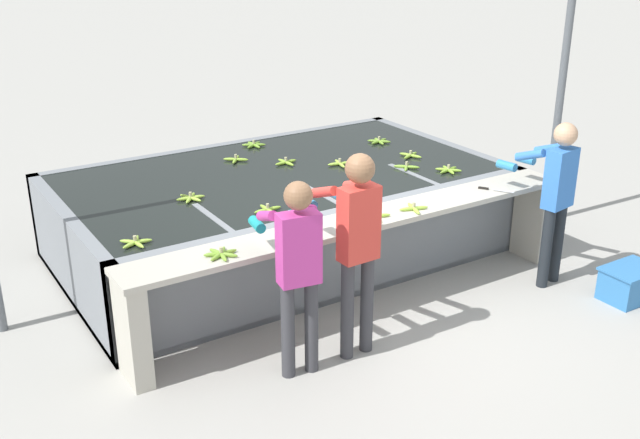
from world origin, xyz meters
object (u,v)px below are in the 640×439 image
(banana_bunch_floating_3, at_px, (191,198))
(banana_bunch_floating_7, at_px, (357,184))
(banana_bunch_floating_5, at_px, (411,155))
(banana_bunch_ledge_0, at_px, (221,254))
(banana_bunch_floating_6, at_px, (448,170))
(banana_bunch_floating_9, at_px, (407,167))
(banana_bunch_floating_10, at_px, (286,162))
(banana_bunch_floating_0, at_px, (379,141))
(knife_0, at_px, (295,233))
(banana_bunch_floating_11, at_px, (254,145))
(worker_2, at_px, (556,189))
(banana_bunch_floating_4, at_px, (268,210))
(banana_bunch_floating_1, at_px, (236,159))
(worker_1, at_px, (356,236))
(banana_bunch_ledge_1, at_px, (376,216))
(banana_bunch_floating_8, at_px, (135,242))
(support_post_right, at_px, (561,90))
(crate, at_px, (630,283))
(worker_0, at_px, (297,261))
(knife_1, at_px, (491,189))
(banana_bunch_ledge_2, at_px, (414,208))
(banana_bunch_floating_2, at_px, (340,163))

(banana_bunch_floating_3, height_order, banana_bunch_floating_7, same)
(banana_bunch_floating_5, bearing_deg, banana_bunch_ledge_0, -156.20)
(banana_bunch_floating_3, relative_size, banana_bunch_floating_6, 1.00)
(banana_bunch_floating_9, bearing_deg, banana_bunch_floating_10, 140.72)
(banana_bunch_floating_0, xyz_separation_m, banana_bunch_floating_9, (-0.35, -0.96, 0.00))
(banana_bunch_floating_5, xyz_separation_m, knife_0, (-2.24, -1.23, -0.01))
(banana_bunch_floating_5, distance_m, banana_bunch_floating_11, 1.85)
(banana_bunch_ledge_0, distance_m, knife_0, 0.73)
(worker_2, distance_m, banana_bunch_floating_4, 2.77)
(banana_bunch_floating_1, distance_m, banana_bunch_floating_6, 2.33)
(worker_1, xyz_separation_m, banana_bunch_floating_3, (-0.63, 1.85, -0.13))
(banana_bunch_ledge_0, xyz_separation_m, banana_bunch_ledge_1, (1.52, 0.00, 0.00))
(banana_bunch_floating_1, height_order, banana_bunch_floating_8, same)
(worker_2, xyz_separation_m, support_post_right, (1.29, 1.15, 0.61))
(support_post_right, bearing_deg, banana_bunch_floating_9, 170.88)
(banana_bunch_floating_3, xyz_separation_m, banana_bunch_floating_9, (2.35, -0.34, 0.00))
(worker_1, xyz_separation_m, crate, (2.77, -0.63, -0.90))
(worker_0, distance_m, banana_bunch_floating_5, 3.13)
(banana_bunch_floating_4, bearing_deg, crate, -31.67)
(banana_bunch_floating_11, relative_size, crate, 0.51)
(banana_bunch_floating_0, height_order, knife_1, banana_bunch_floating_0)
(crate, bearing_deg, banana_bunch_floating_0, 102.95)
(banana_bunch_floating_5, bearing_deg, banana_bunch_floating_6, -89.28)
(banana_bunch_floating_9, relative_size, crate, 0.42)
(banana_bunch_floating_9, bearing_deg, banana_bunch_floating_6, -46.37)
(worker_2, distance_m, banana_bunch_floating_11, 3.50)
(banana_bunch_ledge_2, distance_m, knife_0, 1.21)
(worker_0, relative_size, banana_bunch_floating_11, 5.79)
(banana_bunch_floating_2, relative_size, banana_bunch_ledge_1, 1.01)
(worker_2, bearing_deg, banana_bunch_floating_6, 107.11)
(banana_bunch_floating_6, xyz_separation_m, support_post_right, (1.64, 0.01, 0.67))
(banana_bunch_floating_6, relative_size, banana_bunch_ledge_1, 1.01)
(banana_bunch_floating_7, height_order, banana_bunch_floating_9, same)
(banana_bunch_floating_11, bearing_deg, banana_bunch_floating_7, -82.98)
(banana_bunch_floating_5, height_order, support_post_right, support_post_right)
(banana_bunch_floating_5, height_order, banana_bunch_floating_8, same)
(worker_0, height_order, worker_1, worker_1)
(knife_0, height_order, support_post_right, support_post_right)
(banana_bunch_floating_8, height_order, knife_1, banana_bunch_floating_8)
(banana_bunch_floating_0, distance_m, banana_bunch_ledge_1, 2.46)
(banana_bunch_floating_4, bearing_deg, knife_1, -17.43)
(worker_0, xyz_separation_m, banana_bunch_floating_2, (1.72, 1.98, -0.04))
(crate, xyz_separation_m, support_post_right, (0.89, 1.83, 1.44))
(banana_bunch_floating_2, bearing_deg, banana_bunch_ledge_2, -97.20)
(worker_1, distance_m, banana_bunch_floating_1, 2.75)
(worker_1, relative_size, banana_bunch_floating_11, 6.22)
(knife_1, height_order, support_post_right, support_post_right)
(banana_bunch_ledge_2, height_order, crate, banana_bunch_ledge_2)
(banana_bunch_floating_2, bearing_deg, support_post_right, -17.62)
(banana_bunch_floating_8, bearing_deg, worker_2, -15.49)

